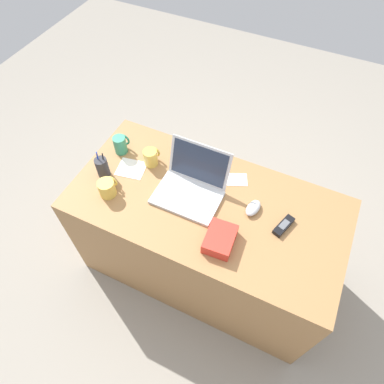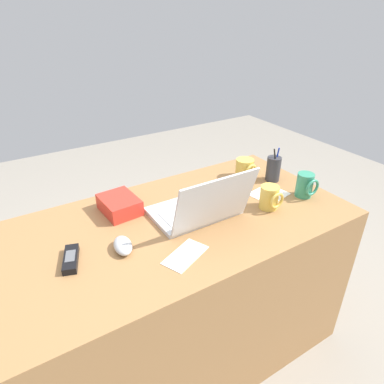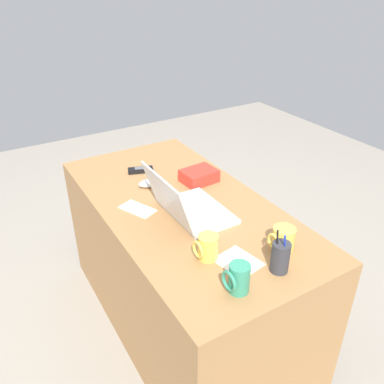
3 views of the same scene
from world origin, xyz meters
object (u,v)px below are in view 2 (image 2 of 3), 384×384
Objects in this scene: computer_mouse at (123,245)px; pen_holder at (273,169)px; snack_bag at (120,205)px; coffee_mug_spare at (270,197)px; cordless_phone at (71,259)px; laptop at (200,208)px; coffee_mug_tall at (305,185)px; coffee_mug_white at (245,168)px.

pen_holder is (-0.82, -0.13, 0.04)m from computer_mouse.
pen_holder reaches higher than snack_bag.
cordless_phone is (0.80, -0.09, -0.04)m from coffee_mug_spare.
snack_bag reaches higher than computer_mouse.
laptop is at bearing 139.71° from snack_bag.
laptop is 3.16× the size of coffee_mug_tall.
pen_holder is (-0.09, 0.10, 0.01)m from coffee_mug_white.
laptop is 0.34m from computer_mouse.
snack_bag reaches higher than cordless_phone.
computer_mouse is 0.83m from pen_holder.
cordless_phone is at bearing 12.25° from coffee_mug_white.
cordless_phone is (0.90, 0.20, -0.03)m from coffee_mug_white.
laptop reaches higher than computer_mouse.
computer_mouse is 0.64× the size of pen_holder.
coffee_mug_white is 0.58× the size of snack_bag.
computer_mouse is 0.63× the size of snack_bag.
laptop reaches higher than pen_holder.
cordless_phone is at bearing -0.17° from laptop.
coffee_mug_tall is 0.19m from pen_holder.
laptop is at bearing 26.69° from coffee_mug_white.
coffee_mug_white is 1.01× the size of coffee_mug_spare.
cordless_phone is at bearing 40.16° from snack_bag.
laptop is 0.30m from coffee_mug_spare.
laptop reaches higher than cordless_phone.
snack_bag is (0.25, -0.22, -0.02)m from laptop.
laptop is at bearing -16.63° from coffee_mug_spare.
coffee_mug_tall is at bearing 174.53° from cordless_phone.
cordless_phone is 0.82× the size of snack_bag.
computer_mouse is 0.63m from coffee_mug_spare.
pen_holder is at bearing -161.60° from computer_mouse.
cordless_phone is 0.83× the size of pen_holder.
pen_holder reaches higher than coffee_mug_spare.
computer_mouse is 1.00× the size of coffee_mug_tall.
laptop is 0.44m from coffee_mug_white.
coffee_mug_spare is at bearing -2.18° from coffee_mug_tall.
coffee_mug_spare is at bearing 150.95° from snack_bag.
coffee_mug_tall reaches higher than snack_bag.
laptop is 0.50m from coffee_mug_tall.
pen_holder is 0.75m from snack_bag.
cordless_phone is (0.51, -0.00, -0.04)m from laptop.
coffee_mug_tall is at bearing -174.92° from computer_mouse.
cordless_phone is at bearing -0.48° from computer_mouse.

